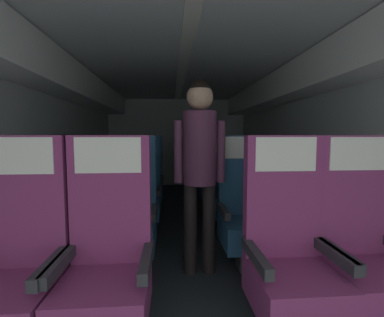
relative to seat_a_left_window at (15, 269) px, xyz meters
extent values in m
cube|color=#23282D|center=(0.97, 1.77, -0.50)|extent=(3.47, 6.89, 0.02)
cube|color=silver|center=(-0.67, 1.77, 0.55)|extent=(0.08, 6.49, 2.07)
cube|color=silver|center=(2.61, 1.77, 0.55)|extent=(0.08, 6.49, 2.07)
cube|color=silver|center=(0.97, 1.77, 1.58)|extent=(3.35, 6.49, 0.06)
cube|color=#B6BBBB|center=(0.97, 5.04, 0.55)|extent=(3.35, 0.06, 2.07)
cube|color=white|center=(-0.43, 1.77, 1.36)|extent=(0.40, 6.23, 0.36)
cube|color=white|center=(2.37, 1.77, 1.36)|extent=(0.40, 6.23, 0.36)
cube|color=white|center=(0.97, 1.77, 1.54)|extent=(0.12, 5.84, 0.02)
cylinder|color=white|center=(2.56, 0.69, 0.59)|extent=(0.01, 0.26, 0.26)
cylinder|color=white|center=(2.56, 1.77, 0.59)|extent=(0.01, 0.26, 0.26)
cylinder|color=white|center=(2.56, 2.85, 0.59)|extent=(0.01, 0.26, 0.26)
cylinder|color=white|center=(2.56, 3.94, 0.59)|extent=(0.01, 0.26, 0.26)
cube|color=#7A2D60|center=(0.00, -0.07, -0.15)|extent=(0.45, 0.49, 0.22)
cube|color=#7A2D60|center=(0.00, 0.13, 0.33)|extent=(0.45, 0.09, 0.74)
cube|color=#28282D|center=(0.22, -0.07, 0.05)|extent=(0.05, 0.41, 0.06)
cube|color=silver|center=(0.00, 0.08, 0.59)|extent=(0.36, 0.01, 0.20)
cube|color=#7A2D60|center=(0.47, -0.05, -0.15)|extent=(0.45, 0.49, 0.22)
cube|color=#7A2D60|center=(0.47, 0.15, 0.33)|extent=(0.45, 0.09, 0.74)
cube|color=#28282D|center=(0.69, -0.05, 0.05)|extent=(0.05, 0.41, 0.06)
cube|color=#28282D|center=(0.25, -0.05, 0.05)|extent=(0.05, 0.41, 0.06)
cube|color=silver|center=(0.47, 0.10, 0.59)|extent=(0.36, 0.01, 0.20)
cube|color=#7A2D60|center=(1.94, -0.05, -0.15)|extent=(0.45, 0.49, 0.22)
cube|color=#7A2D60|center=(1.94, 0.15, 0.33)|extent=(0.45, 0.09, 0.74)
cube|color=#28282D|center=(1.72, -0.05, 0.05)|extent=(0.05, 0.41, 0.06)
cube|color=silver|center=(1.94, 0.11, 0.59)|extent=(0.36, 0.01, 0.20)
cube|color=#7A2D60|center=(1.49, -0.06, -0.15)|extent=(0.45, 0.49, 0.22)
cube|color=#7A2D60|center=(1.49, 0.14, 0.33)|extent=(0.45, 0.09, 0.74)
cube|color=#28282D|center=(1.70, -0.06, 0.05)|extent=(0.05, 0.41, 0.06)
cube|color=#28282D|center=(1.27, -0.06, 0.05)|extent=(0.05, 0.41, 0.06)
cube|color=silver|center=(1.49, 0.10, 0.59)|extent=(0.36, 0.01, 0.20)
cube|color=#38383D|center=(0.00, 0.83, -0.38)|extent=(0.16, 0.18, 0.22)
cube|color=navy|center=(0.00, 0.83, -0.15)|extent=(0.45, 0.49, 0.22)
cube|color=navy|center=(0.00, 1.03, 0.33)|extent=(0.45, 0.09, 0.74)
cube|color=#28282D|center=(0.22, 0.83, 0.05)|extent=(0.05, 0.41, 0.06)
cube|color=#28282D|center=(-0.22, 0.83, 0.05)|extent=(0.05, 0.41, 0.06)
cube|color=silver|center=(0.00, 0.98, 0.59)|extent=(0.36, 0.01, 0.20)
cube|color=#38383D|center=(0.45, 0.85, -0.38)|extent=(0.16, 0.18, 0.22)
cube|color=navy|center=(0.45, 0.85, -0.15)|extent=(0.45, 0.49, 0.22)
cube|color=navy|center=(0.45, 1.05, 0.33)|extent=(0.45, 0.09, 0.74)
cube|color=#28282D|center=(0.67, 0.85, 0.05)|extent=(0.05, 0.41, 0.06)
cube|color=#28282D|center=(0.23, 0.85, 0.05)|extent=(0.05, 0.41, 0.06)
cube|color=silver|center=(0.45, 1.00, 0.59)|extent=(0.36, 0.01, 0.20)
cube|color=#38383D|center=(1.94, 0.83, -0.38)|extent=(0.16, 0.18, 0.22)
cube|color=navy|center=(1.94, 0.83, -0.15)|extent=(0.45, 0.49, 0.22)
cube|color=navy|center=(1.94, 1.03, 0.33)|extent=(0.45, 0.09, 0.74)
cube|color=#28282D|center=(2.15, 0.83, 0.05)|extent=(0.05, 0.41, 0.06)
cube|color=#28282D|center=(1.72, 0.83, 0.05)|extent=(0.05, 0.41, 0.06)
cube|color=silver|center=(1.94, 0.98, 0.59)|extent=(0.36, 0.01, 0.20)
cube|color=#38383D|center=(1.48, 0.84, -0.38)|extent=(0.16, 0.18, 0.22)
cube|color=navy|center=(1.48, 0.84, -0.15)|extent=(0.45, 0.49, 0.22)
cube|color=navy|center=(1.48, 1.04, 0.33)|extent=(0.45, 0.09, 0.74)
cube|color=#28282D|center=(1.70, 0.84, 0.05)|extent=(0.05, 0.41, 0.06)
cube|color=#28282D|center=(1.27, 0.84, 0.05)|extent=(0.05, 0.41, 0.06)
cube|color=silver|center=(1.48, 0.99, 0.59)|extent=(0.36, 0.01, 0.20)
cube|color=#38383D|center=(0.01, 1.73, -0.38)|extent=(0.16, 0.18, 0.22)
cube|color=navy|center=(0.01, 1.73, -0.15)|extent=(0.45, 0.49, 0.22)
cube|color=navy|center=(0.01, 1.93, 0.33)|extent=(0.45, 0.09, 0.74)
cube|color=#28282D|center=(0.22, 1.73, 0.05)|extent=(0.05, 0.41, 0.06)
cube|color=#28282D|center=(-0.21, 1.73, 0.05)|extent=(0.05, 0.41, 0.06)
cube|color=silver|center=(0.01, 1.88, 0.59)|extent=(0.36, 0.01, 0.20)
cube|color=#38383D|center=(0.45, 1.74, -0.38)|extent=(0.16, 0.18, 0.22)
cube|color=navy|center=(0.45, 1.74, -0.15)|extent=(0.45, 0.49, 0.22)
cube|color=navy|center=(0.45, 1.94, 0.33)|extent=(0.45, 0.09, 0.74)
cube|color=#28282D|center=(0.67, 1.74, 0.05)|extent=(0.05, 0.41, 0.06)
cube|color=#28282D|center=(0.24, 1.74, 0.05)|extent=(0.05, 0.41, 0.06)
cube|color=silver|center=(0.45, 1.90, 0.59)|extent=(0.36, 0.01, 0.20)
cube|color=#38383D|center=(1.93, 1.73, -0.38)|extent=(0.16, 0.18, 0.22)
cube|color=navy|center=(1.93, 1.73, -0.15)|extent=(0.45, 0.49, 0.22)
cube|color=navy|center=(1.93, 1.93, 0.33)|extent=(0.45, 0.09, 0.74)
cube|color=#28282D|center=(2.15, 1.73, 0.05)|extent=(0.05, 0.41, 0.06)
cube|color=#28282D|center=(1.72, 1.73, 0.05)|extent=(0.05, 0.41, 0.06)
cube|color=silver|center=(1.93, 1.88, 0.59)|extent=(0.36, 0.01, 0.20)
cube|color=#38383D|center=(1.49, 1.75, -0.38)|extent=(0.16, 0.18, 0.22)
cube|color=navy|center=(1.49, 1.75, -0.15)|extent=(0.45, 0.49, 0.22)
cube|color=navy|center=(1.49, 1.95, 0.33)|extent=(0.45, 0.09, 0.74)
cube|color=#28282D|center=(1.70, 1.75, 0.05)|extent=(0.05, 0.41, 0.06)
cube|color=#28282D|center=(1.27, 1.75, 0.05)|extent=(0.05, 0.41, 0.06)
cube|color=silver|center=(1.49, 1.90, 0.59)|extent=(0.36, 0.01, 0.20)
cube|color=#38383D|center=(0.01, 2.65, -0.38)|extent=(0.16, 0.18, 0.22)
cube|color=navy|center=(0.01, 2.65, -0.15)|extent=(0.45, 0.49, 0.22)
cube|color=navy|center=(0.01, 2.85, 0.33)|extent=(0.45, 0.09, 0.74)
cube|color=#28282D|center=(0.23, 2.65, 0.05)|extent=(0.05, 0.41, 0.06)
cube|color=#28282D|center=(-0.21, 2.65, 0.05)|extent=(0.05, 0.41, 0.06)
cube|color=silver|center=(0.01, 2.80, 0.59)|extent=(0.36, 0.01, 0.20)
cube|color=#38383D|center=(0.45, 2.65, -0.38)|extent=(0.16, 0.18, 0.22)
cube|color=navy|center=(0.45, 2.65, -0.15)|extent=(0.45, 0.49, 0.22)
cube|color=navy|center=(0.45, 2.85, 0.33)|extent=(0.45, 0.09, 0.74)
cube|color=#28282D|center=(0.67, 2.65, 0.05)|extent=(0.05, 0.41, 0.06)
cube|color=#28282D|center=(0.24, 2.65, 0.05)|extent=(0.05, 0.41, 0.06)
cube|color=silver|center=(0.45, 2.80, 0.59)|extent=(0.36, 0.01, 0.20)
cube|color=#38383D|center=(1.93, 2.63, -0.38)|extent=(0.16, 0.18, 0.22)
cube|color=navy|center=(1.93, 2.63, -0.15)|extent=(0.45, 0.49, 0.22)
cube|color=navy|center=(1.93, 2.83, 0.33)|extent=(0.45, 0.09, 0.74)
cube|color=#28282D|center=(2.15, 2.63, 0.05)|extent=(0.05, 0.41, 0.06)
cube|color=#28282D|center=(1.72, 2.63, 0.05)|extent=(0.05, 0.41, 0.06)
cube|color=silver|center=(1.93, 2.78, 0.59)|extent=(0.36, 0.01, 0.20)
cube|color=#38383D|center=(1.48, 2.65, -0.38)|extent=(0.16, 0.18, 0.22)
cube|color=navy|center=(1.48, 2.65, -0.15)|extent=(0.45, 0.49, 0.22)
cube|color=navy|center=(1.48, 2.85, 0.33)|extent=(0.45, 0.09, 0.74)
cube|color=#28282D|center=(1.70, 2.65, 0.05)|extent=(0.05, 0.41, 0.06)
cube|color=#28282D|center=(1.27, 2.65, 0.05)|extent=(0.05, 0.41, 0.06)
cube|color=silver|center=(1.48, 2.80, 0.59)|extent=(0.36, 0.01, 0.20)
cylinder|color=black|center=(0.98, 0.82, -0.10)|extent=(0.11, 0.11, 0.78)
cylinder|color=black|center=(1.14, 0.82, -0.10)|extent=(0.11, 0.11, 0.78)
cylinder|color=#5B2D4C|center=(1.06, 0.82, 0.59)|extent=(0.28, 0.28, 0.61)
cylinder|color=#5B2D4C|center=(0.88, 0.82, 0.56)|extent=(0.07, 0.07, 0.52)
cylinder|color=#5B2D4C|center=(1.24, 0.82, 0.56)|extent=(0.07, 0.07, 0.52)
sphere|color=tan|center=(1.06, 0.82, 1.01)|extent=(0.22, 0.22, 0.22)
sphere|color=black|center=(1.06, 0.82, 1.06)|extent=(0.19, 0.19, 0.19)
camera|label=1|loc=(0.82, -1.42, 0.69)|focal=25.14mm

